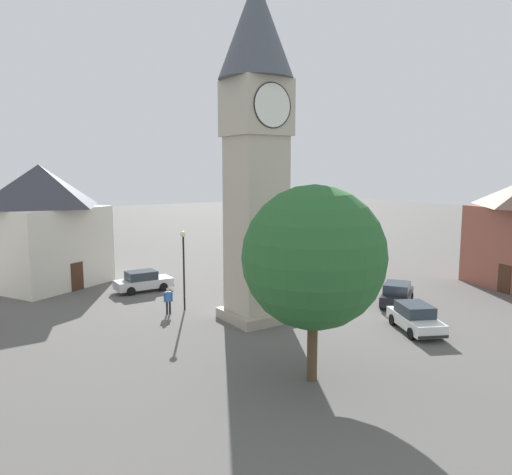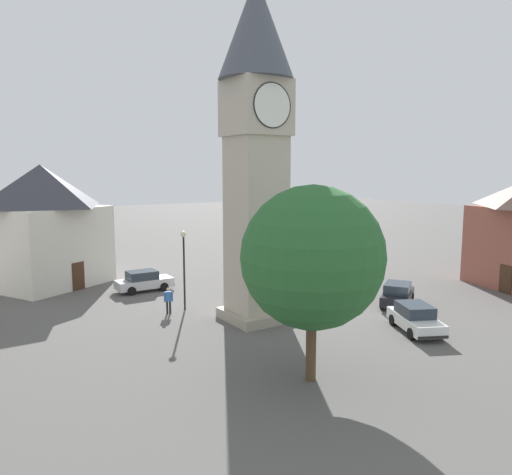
% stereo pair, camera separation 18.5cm
% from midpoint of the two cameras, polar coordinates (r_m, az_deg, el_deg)
% --- Properties ---
extents(ground_plane, '(200.00, 200.00, 0.00)m').
position_cam_midpoint_polar(ground_plane, '(29.86, -0.18, -9.50)').
color(ground_plane, '#565451').
extents(clock_tower, '(4.31, 4.31, 19.82)m').
position_cam_midpoint_polar(clock_tower, '(28.64, -0.19, 13.16)').
color(clock_tower, '#A59C89').
rests_on(clock_tower, ground).
extents(car_blue_kerb, '(3.93, 4.25, 1.53)m').
position_cam_midpoint_polar(car_blue_kerb, '(37.59, 8.99, -4.78)').
color(car_blue_kerb, '#236B38').
rests_on(car_blue_kerb, ground).
extents(car_silver_kerb, '(3.33, 4.45, 1.53)m').
position_cam_midpoint_polar(car_silver_kerb, '(28.90, 17.89, -8.90)').
color(car_silver_kerb, white).
rests_on(car_silver_kerb, ground).
extents(car_red_corner, '(2.03, 4.24, 1.53)m').
position_cam_midpoint_polar(car_red_corner, '(36.12, 0.54, -5.20)').
color(car_red_corner, gold).
rests_on(car_red_corner, ground).
extents(car_white_side, '(4.37, 3.68, 1.53)m').
position_cam_midpoint_polar(car_white_side, '(33.96, 15.95, -6.34)').
color(car_white_side, black).
rests_on(car_white_side, ground).
extents(car_black_far, '(4.16, 1.88, 1.53)m').
position_cam_midpoint_polar(car_black_far, '(37.37, -13.17, -4.96)').
color(car_black_far, silver).
rests_on(car_black_far, ground).
extents(car_green_alley, '(4.45, 2.92, 1.53)m').
position_cam_midpoint_polar(car_green_alley, '(42.02, 1.34, -3.36)').
color(car_green_alley, black).
rests_on(car_green_alley, ground).
extents(pedestrian, '(0.54, 0.31, 1.69)m').
position_cam_midpoint_polar(pedestrian, '(31.18, -10.36, -6.96)').
color(pedestrian, black).
rests_on(pedestrian, ground).
extents(tree, '(6.00, 6.00, 8.33)m').
position_cam_midpoint_polar(tree, '(20.34, 6.48, -2.32)').
color(tree, brown).
rests_on(tree, ground).
extents(building_shop_left, '(10.75, 10.52, 9.36)m').
position_cam_midpoint_polar(building_shop_left, '(41.26, -23.81, 1.43)').
color(building_shop_left, silver).
rests_on(building_shop_left, ground).
extents(lamp_post, '(0.36, 0.36, 5.11)m').
position_cam_midpoint_polar(lamp_post, '(31.35, -8.60, -2.35)').
color(lamp_post, black).
rests_on(lamp_post, ground).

